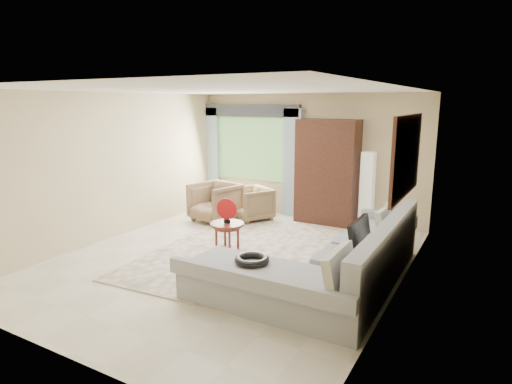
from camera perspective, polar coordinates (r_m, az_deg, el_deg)
The scene contains 17 objects.
ground at distance 6.81m, azimuth -3.32°, elevation -8.99°, with size 6.00×6.00×0.00m, color silver.
area_rug at distance 7.10m, azimuth -0.35°, elevation -8.01°, with size 3.00×4.00×0.02m, color beige.
sectional_sofa at distance 5.84m, azimuth 10.77°, elevation -9.87°, with size 2.30×3.46×0.90m.
tv_screen at distance 5.69m, azimuth 13.74°, elevation -5.92°, with size 0.06×0.74×0.48m, color black.
garden_hose at distance 5.27m, azimuth -0.54°, elevation -9.01°, with size 0.43×0.43×0.09m, color black.
coffee_table at distance 6.92m, azimuth -3.86°, elevation -6.18°, with size 0.54×0.54×0.54m.
red_disc at distance 6.78m, azimuth -3.91°, elevation -2.27°, with size 0.34×0.34×0.03m, color #9F0F10.
armchair_left at distance 8.87m, azimuth -5.45°, elevation -1.36°, with size 0.86×0.88×0.80m, color #7E6345.
armchair_right at distance 8.94m, azimuth -0.63°, elevation -1.58°, with size 0.74×0.76×0.69m, color olive.
potted_plant at distance 9.99m, azimuth -6.39°, elevation -0.56°, with size 0.51×0.45×0.57m, color #999999.
armoire at distance 8.68m, azimuth 9.48°, elevation 2.60°, with size 1.20×0.55×2.10m, color black.
floor_lamp at distance 8.56m, azimuth 14.58°, elevation 0.20°, with size 0.24×0.24×1.50m, color silver.
window at distance 9.66m, azimuth -0.61°, elevation 5.79°, with size 1.80×0.04×1.40m, color #669E59.
curtain_left at distance 10.18m, azimuth -6.00°, elevation 4.62°, with size 0.40×0.08×2.30m, color #9EB7CC.
curtain_right at distance 9.13m, azimuth 4.83°, elevation 3.81°, with size 0.40×0.08×2.30m, color #9EB7CC.
valance at distance 9.55m, azimuth -0.84°, elevation 10.83°, with size 2.40×0.12×0.26m, color #1E232D.
wall_mirror at distance 5.82m, azimuth 19.40°, elevation 4.54°, with size 0.05×1.70×1.05m.
Camera 1 is at (3.47, -5.34, 2.43)m, focal length 30.00 mm.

